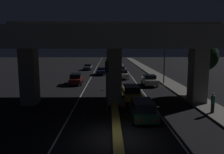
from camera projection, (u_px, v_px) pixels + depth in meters
The scene contains 19 objects.
ground_plane at pixel (117, 139), 13.87m from camera, with size 200.00×200.00×0.00m, color black.
lane_line_left_inner at pixel (94, 72), 48.46m from camera, with size 0.12×126.00×0.00m, color beige.
lane_line_right_inner at pixel (128, 72), 48.57m from camera, with size 0.12×126.00×0.00m, color beige.
median_divider at pixel (111, 72), 48.49m from camera, with size 0.60×126.00×0.35m, color olive.
sidewalk_right at pixel (159, 76), 41.70m from camera, with size 2.58×126.00×0.15m, color slate.
elevated_overpass at pixel (114, 42), 21.56m from camera, with size 20.77×13.83×8.20m.
traffic_light_left_of_median at pixel (107, 77), 18.44m from camera, with size 0.30×0.49×4.76m.
street_lamp at pixel (162, 56), 33.27m from camera, with size 2.10×0.32×7.16m.
car_dark_green_lead at pixel (143, 109), 17.50m from camera, with size 2.04×4.28×1.55m.
car_taxi_yellow_second at pixel (131, 92), 23.59m from camera, with size 2.11×4.27×1.61m.
car_white_third at pixel (149, 80), 32.27m from camera, with size 2.00×3.94×1.62m.
car_white_fourth at pixel (123, 74), 39.40m from camera, with size 1.83×4.67×1.57m.
car_black_fifth at pixel (121, 69), 48.02m from camera, with size 2.05×4.54×1.35m.
car_dark_red_lead_oncoming at pixel (76, 79), 33.48m from camera, with size 2.10×4.40×1.65m.
car_dark_blue_second_oncoming at pixel (101, 71), 44.80m from camera, with size 1.95×4.74×1.44m.
car_grey_third_oncoming at pixel (88, 67), 53.55m from camera, with size 2.03×4.14×1.37m.
motorcycle_red_filtering_near at pixel (123, 104), 19.75m from camera, with size 0.32×1.74×1.44m.
pedestrian_on_sidewalk at pixel (213, 103), 18.67m from camera, with size 0.34×0.34×1.72m.
roadside_tree_kerbside_near at pixel (203, 57), 26.20m from camera, with size 3.53×3.53×6.36m.
Camera 1 is at (-0.52, -13.16, 5.86)m, focal length 35.00 mm.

